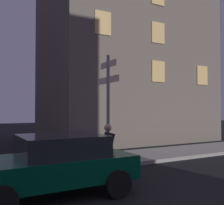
% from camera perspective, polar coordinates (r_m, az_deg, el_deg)
% --- Properties ---
extents(sidewalk_kerb, '(40.00, 2.52, 0.14)m').
position_cam_1_polar(sidewalk_kerb, '(9.92, -9.53, -12.99)').
color(sidewalk_kerb, '#9E9991').
rests_on(sidewalk_kerb, ground_plane).
extents(signpost, '(0.12, 1.59, 3.95)m').
position_cam_1_polar(signpost, '(9.84, -0.85, 0.85)').
color(signpost, gray).
rests_on(signpost, sidewalk_kerb).
extents(car_far_oncoming, '(3.93, 2.09, 1.42)m').
position_cam_1_polar(car_far_oncoming, '(6.59, -12.29, -12.70)').
color(car_far_oncoming, '#05472D').
rests_on(car_far_oncoming, ground_plane).
extents(cyclist, '(1.81, 0.38, 1.61)m').
position_cam_1_polar(cyclist, '(7.90, -0.58, -10.97)').
color(cyclist, black).
rests_on(cyclist, ground_plane).
extents(building_right_block, '(10.59, 7.12, 14.06)m').
position_cam_1_polar(building_right_block, '(18.63, 2.88, 13.97)').
color(building_right_block, '#6B6056').
rests_on(building_right_block, ground_plane).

